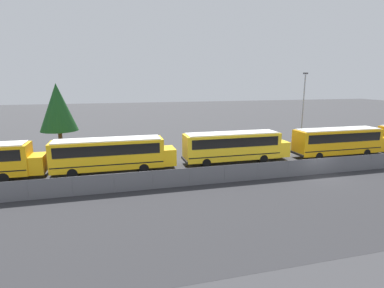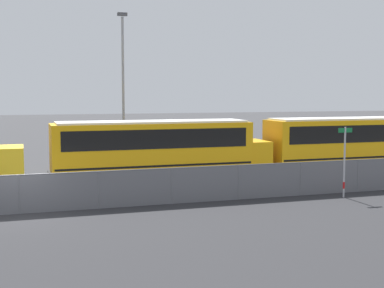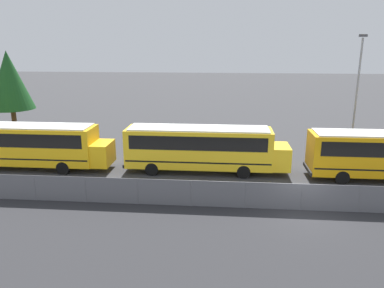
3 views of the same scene
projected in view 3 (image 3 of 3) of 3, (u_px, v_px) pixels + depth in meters
ground_plane at (301, 210)px, 20.70m from camera, size 200.00×200.00×0.00m
road_strip at (329, 274)px, 14.92m from camera, size 119.38×12.00×0.01m
fence at (302, 197)px, 20.49m from camera, size 85.45×0.07×1.54m
school_bus_1 at (29, 143)px, 27.22m from camera, size 11.56×2.54×3.24m
school_bus_2 at (202, 146)px, 26.44m from camera, size 11.56×2.54×3.24m
light_pole at (357, 91)px, 30.20m from camera, size 0.60×0.24×9.61m
tree_1 at (9, 80)px, 34.32m from camera, size 4.11×4.11×8.33m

